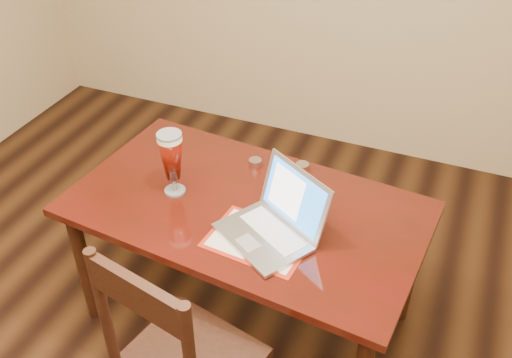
% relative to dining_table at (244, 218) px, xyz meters
% --- Properties ---
extents(room_shell, '(4.51, 5.01, 2.71)m').
position_rel_dining_table_xyz_m(room_shell, '(-0.00, -0.78, 1.13)').
color(room_shell, tan).
rests_on(room_shell, ground).
extents(dining_table, '(1.58, 0.98, 1.00)m').
position_rel_dining_table_xyz_m(dining_table, '(0.00, 0.00, 0.00)').
color(dining_table, '#450D09').
rests_on(dining_table, ground).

